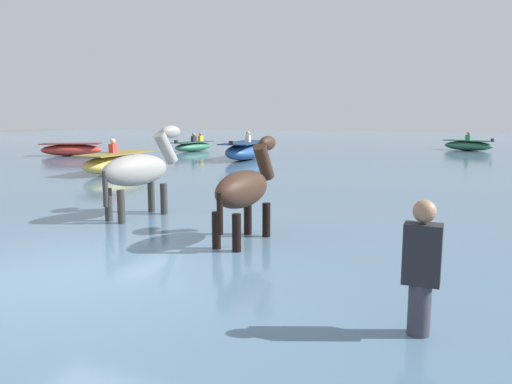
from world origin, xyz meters
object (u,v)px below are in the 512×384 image
at_px(horse_trailing_dark_bay, 245,192).
at_px(boat_far_inshore, 72,150).
at_px(horse_lead_grey, 139,172).
at_px(boat_mid_outer, 468,145).
at_px(boat_near_starboard, 246,151).
at_px(boat_distant_east, 193,146).
at_px(boat_near_port, 116,163).
at_px(person_onlooker_right, 421,285).

height_order(horse_trailing_dark_bay, boat_far_inshore, horse_trailing_dark_bay).
relative_size(horse_lead_grey, boat_mid_outer, 0.76).
bearing_deg(horse_lead_grey, boat_near_starboard, 105.03).
xyz_separation_m(boat_distant_east, boat_near_port, (2.74, -9.82, 0.07)).
relative_size(horse_trailing_dark_bay, boat_distant_east, 0.72).
height_order(boat_near_starboard, boat_distant_east, boat_near_starboard).
relative_size(boat_far_inshore, boat_mid_outer, 1.07).
bearing_deg(boat_distant_east, boat_mid_outer, 25.33).
relative_size(boat_distant_east, person_onlooker_right, 1.72).
height_order(boat_near_starboard, person_onlooker_right, boat_near_starboard).
xyz_separation_m(boat_mid_outer, boat_near_port, (-10.96, -16.30, 0.06)).
height_order(horse_lead_grey, boat_distant_east, horse_lead_grey).
xyz_separation_m(boat_far_inshore, person_onlooker_right, (17.19, -13.91, 0.16)).
xyz_separation_m(boat_near_starboard, boat_mid_outer, (9.05, 9.88, -0.10)).
xyz_separation_m(horse_trailing_dark_bay, boat_near_port, (-7.79, 6.61, -0.44)).
bearing_deg(boat_near_starboard, boat_near_port, -106.55).
bearing_deg(boat_mid_outer, boat_far_inshore, -147.05).
bearing_deg(person_onlooker_right, boat_near_port, 139.61).
height_order(horse_trailing_dark_bay, boat_near_port, horse_trailing_dark_bay).
distance_m(horse_trailing_dark_bay, boat_near_port, 10.22).
height_order(horse_trailing_dark_bay, boat_near_starboard, horse_trailing_dark_bay).
relative_size(horse_lead_grey, boat_near_starboard, 0.54).
xyz_separation_m(horse_trailing_dark_bay, boat_near_starboard, (-5.88, 13.03, -0.40)).
bearing_deg(boat_near_starboard, person_onlooker_right, -60.66).
bearing_deg(boat_far_inshore, boat_mid_outer, 32.95).
bearing_deg(horse_trailing_dark_bay, boat_near_port, 139.69).
bearing_deg(boat_mid_outer, boat_distant_east, -154.67).
relative_size(horse_lead_grey, horse_trailing_dark_bay, 1.07).
bearing_deg(boat_near_starboard, boat_mid_outer, 47.50).
bearing_deg(horse_lead_grey, boat_distant_east, 117.01).
bearing_deg(boat_mid_outer, horse_trailing_dark_bay, -97.88).
distance_m(boat_distant_east, boat_mid_outer, 15.16).
bearing_deg(horse_trailing_dark_bay, boat_mid_outer, 82.12).
bearing_deg(person_onlooker_right, boat_near_starboard, 119.34).
bearing_deg(boat_mid_outer, boat_near_port, -123.91).
bearing_deg(horse_trailing_dark_bay, boat_near_starboard, 114.28).
relative_size(boat_near_starboard, boat_near_port, 1.24).
bearing_deg(horse_lead_grey, horse_trailing_dark_bay, -19.21).
distance_m(boat_near_starboard, person_onlooker_right, 17.69).
height_order(boat_distant_east, boat_near_port, boat_near_port).
height_order(boat_near_starboard, boat_far_inshore, boat_near_starboard).
relative_size(boat_near_starboard, person_onlooker_right, 2.45).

